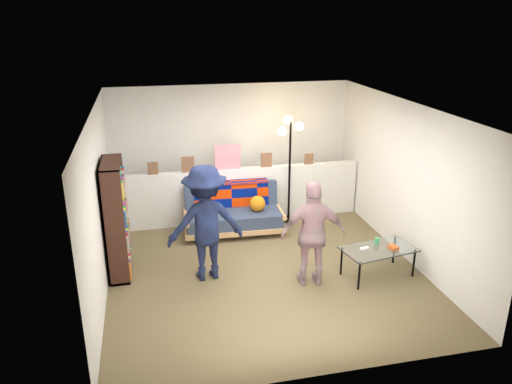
{
  "coord_description": "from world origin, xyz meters",
  "views": [
    {
      "loc": [
        -1.56,
        -6.55,
        3.64
      ],
      "look_at": [
        0.0,
        0.4,
        1.05
      ],
      "focal_mm": 35.0,
      "sensor_mm": 36.0,
      "label": 1
    }
  ],
  "objects_px": {
    "bookshelf": "(116,223)",
    "floor_lamp": "(290,148)",
    "coffee_table": "(379,250)",
    "person_right": "(313,234)",
    "person_left": "(206,223)",
    "futon_sofa": "(234,213)"
  },
  "relations": [
    {
      "from": "coffee_table",
      "to": "person_right",
      "type": "bearing_deg",
      "value": 179.82
    },
    {
      "from": "person_right",
      "to": "bookshelf",
      "type": "bearing_deg",
      "value": -11.02
    },
    {
      "from": "coffee_table",
      "to": "bookshelf",
      "type": "bearing_deg",
      "value": 165.7
    },
    {
      "from": "bookshelf",
      "to": "coffee_table",
      "type": "height_order",
      "value": "bookshelf"
    },
    {
      "from": "futon_sofa",
      "to": "coffee_table",
      "type": "relative_size",
      "value": 1.56
    },
    {
      "from": "futon_sofa",
      "to": "person_left",
      "type": "bearing_deg",
      "value": -114.47
    },
    {
      "from": "floor_lamp",
      "to": "person_left",
      "type": "distance_m",
      "value": 2.52
    },
    {
      "from": "futon_sofa",
      "to": "person_left",
      "type": "height_order",
      "value": "person_left"
    },
    {
      "from": "bookshelf",
      "to": "person_left",
      "type": "distance_m",
      "value": 1.3
    },
    {
      "from": "bookshelf",
      "to": "floor_lamp",
      "type": "relative_size",
      "value": 0.88
    },
    {
      "from": "futon_sofa",
      "to": "bookshelf",
      "type": "distance_m",
      "value": 2.22
    },
    {
      "from": "bookshelf",
      "to": "floor_lamp",
      "type": "distance_m",
      "value": 3.31
    },
    {
      "from": "floor_lamp",
      "to": "person_right",
      "type": "distance_m",
      "value": 2.38
    },
    {
      "from": "person_left",
      "to": "person_right",
      "type": "bearing_deg",
      "value": 154.61
    },
    {
      "from": "bookshelf",
      "to": "person_left",
      "type": "xyz_separation_m",
      "value": [
        1.24,
        -0.41,
        0.05
      ]
    },
    {
      "from": "bookshelf",
      "to": "person_left",
      "type": "relative_size",
      "value": 1.01
    },
    {
      "from": "coffee_table",
      "to": "person_left",
      "type": "bearing_deg",
      "value": 167.9
    },
    {
      "from": "person_left",
      "to": "futon_sofa",
      "type": "bearing_deg",
      "value": -119.82
    },
    {
      "from": "bookshelf",
      "to": "person_right",
      "type": "bearing_deg",
      "value": -19.31
    },
    {
      "from": "futon_sofa",
      "to": "coffee_table",
      "type": "bearing_deg",
      "value": -48.46
    },
    {
      "from": "floor_lamp",
      "to": "bookshelf",
      "type": "bearing_deg",
      "value": -155.55
    },
    {
      "from": "futon_sofa",
      "to": "coffee_table",
      "type": "height_order",
      "value": "futon_sofa"
    }
  ]
}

